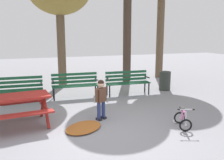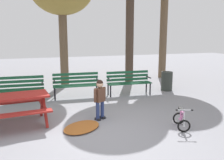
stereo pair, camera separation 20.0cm
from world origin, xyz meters
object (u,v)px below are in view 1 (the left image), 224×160
Objects in this scene: picnic_table at (10,103)px; park_bench_right at (127,81)px; park_bench_far_left at (17,88)px; trash_bin at (165,81)px; kids_bicycle at (183,119)px; child_standing at (101,96)px; park_bench_left at (75,83)px.

picnic_table is 1.19× the size of park_bench_right.
park_bench_far_left is 5.47m from trash_bin.
park_bench_far_left and park_bench_right have the same top height.
park_bench_right is at bearing 89.70° from kids_bicycle.
picnic_table reaches higher than trash_bin.
picnic_table is 1.19× the size of park_bench_far_left.
trash_bin is at bearing 0.82° from park_bench_far_left.
park_bench_right is 1.53× the size of child_standing.
park_bench_left is at bearing 179.29° from trash_bin.
trash_bin is (3.38, 2.42, -0.26)m from child_standing.
picnic_table is at bearing -131.61° from park_bench_left.
picnic_table is 3.07× the size of kids_bicycle.
picnic_table is at bearing 174.21° from child_standing.
park_bench_far_left reaches higher than picnic_table.
trash_bin is (3.57, -0.04, -0.14)m from park_bench_left.
park_bench_far_left is 1.90m from park_bench_left.
park_bench_right reaches higher than kids_bicycle.
park_bench_right is (3.80, -0.06, 0.00)m from park_bench_far_left.
child_standing is at bearing -126.75° from park_bench_right.
park_bench_left is (1.90, 0.12, 0.00)m from park_bench_far_left.
picnic_table is at bearing -152.08° from park_bench_right.
kids_bicycle is at bearing -19.77° from picnic_table.
picnic_table is 4.41m from park_bench_right.
park_bench_right is (1.90, -0.18, 0.00)m from park_bench_left.
child_standing is 1.44× the size of trash_bin.
child_standing is (-1.71, -2.29, 0.11)m from park_bench_right.
park_bench_far_left is 1.53× the size of child_standing.
kids_bicycle is at bearing -115.13° from trash_bin.
child_standing reaches higher than picnic_table.
park_bench_far_left is 1.00× the size of park_bench_right.
kids_bicycle is at bearing -90.30° from park_bench_right.
kids_bicycle is (1.88, -3.64, -0.31)m from park_bench_left.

